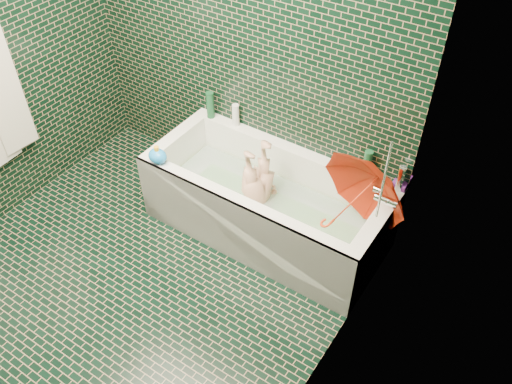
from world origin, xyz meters
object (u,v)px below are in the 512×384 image
Objects in this scene: child at (259,198)px; umbrella at (353,201)px; bathtub at (266,210)px; rubber_duck at (373,178)px; bath_toy at (158,156)px.

umbrella is at bearing 107.56° from child.
bathtub is at bearing -158.69° from umbrella.
bath_toy is at bearing -160.91° from rubber_duck.
rubber_duck is 1.46m from bath_toy.
umbrella reaches higher than bathtub.
bathtub is at bearing 38.39° from bath_toy.
bathtub is 0.85m from bath_toy.
child is 0.76m from bath_toy.
child is at bearing -168.08° from bathtub.
bath_toy reaches higher than bathtub.
rubber_duck is at bearing 39.78° from bath_toy.
bath_toy is (-1.32, -0.32, -0.01)m from umbrella.
umbrella is 0.31m from rubber_duck.
bath_toy reaches higher than child.
bathtub reaches higher than child.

